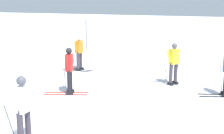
# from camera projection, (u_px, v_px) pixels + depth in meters

# --- Properties ---
(ground_plane) EXTENTS (120.00, 120.00, 0.00)m
(ground_plane) POSITION_uv_depth(u_px,v_px,m) (65.00, 121.00, 8.50)
(ground_plane) COLOR white
(far_snow_ridge) EXTENTS (80.00, 9.16, 1.62)m
(far_snow_ridge) POSITION_uv_depth(u_px,v_px,m) (193.00, 29.00, 27.11)
(far_snow_ridge) COLOR white
(far_snow_ridge) RESTS_ON ground
(skier_red) EXTENTS (1.62, 0.97, 1.71)m
(skier_red) POSITION_uv_depth(u_px,v_px,m) (69.00, 70.00, 10.81)
(skier_red) COLOR red
(skier_red) RESTS_ON ground
(skier_yellow) EXTENTS (1.57, 1.11, 1.71)m
(skier_yellow) POSITION_uv_depth(u_px,v_px,m) (174.00, 63.00, 12.00)
(skier_yellow) COLOR silver
(skier_yellow) RESTS_ON ground
(skier_white) EXTENTS (1.62, 1.00, 1.71)m
(skier_white) POSITION_uv_depth(u_px,v_px,m) (23.00, 110.00, 6.84)
(skier_white) COLOR red
(skier_white) RESTS_ON ground
(skier_orange) EXTENTS (1.60, 1.00, 1.71)m
(skier_orange) POSITION_uv_depth(u_px,v_px,m) (79.00, 52.00, 14.53)
(skier_orange) COLOR black
(skier_orange) RESTS_ON ground
(trail_marker_pole) EXTENTS (0.05, 0.05, 2.14)m
(trail_marker_pole) POSITION_uv_depth(u_px,v_px,m) (86.00, 34.00, 20.92)
(trail_marker_pole) COLOR black
(trail_marker_pole) RESTS_ON ground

